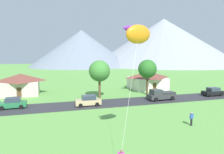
{
  "coord_description": "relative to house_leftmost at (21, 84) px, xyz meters",
  "views": [
    {
      "loc": [
        -6.44,
        -4.75,
        8.43
      ],
      "look_at": [
        1.37,
        20.95,
        5.52
      ],
      "focal_mm": 33.23,
      "sensor_mm": 36.0,
      "label": 1
    }
  ],
  "objects": [
    {
      "name": "parked_car_black_east_end",
      "position": [
        37.55,
        -12.96,
        -1.44
      ],
      "size": [
        4.21,
        2.1,
        1.68
      ],
      "color": "black",
      "rests_on": "road_strip"
    },
    {
      "name": "mountain_far_east_ridge",
      "position": [
        95.48,
        98.86,
        7.17
      ],
      "size": [
        99.62,
        99.62,
        18.97
      ],
      "primitive_type": "cone",
      "color": "gray",
      "rests_on": "ground"
    },
    {
      "name": "house_left_center",
      "position": [
        28.8,
        -0.97,
        -0.05
      ],
      "size": [
        8.52,
        8.13,
        4.36
      ],
      "color": "silver",
      "rests_on": "ground"
    },
    {
      "name": "road_strip",
      "position": [
        12.23,
        -12.86,
        -2.27
      ],
      "size": [
        160.0,
        6.07,
        0.08
      ],
      "primitive_type": "cube",
      "color": "#2D2D33",
      "rests_on": "ground"
    },
    {
      "name": "mountain_west_ridge",
      "position": [
        94.72,
        103.1,
        16.17
      ],
      "size": [
        116.28,
        116.28,
        36.96
      ],
      "primitive_type": "cone",
      "color": "#8E939E",
      "rests_on": "ground"
    },
    {
      "name": "tree_near_left",
      "position": [
        25.45,
        -7.59,
        3.09
      ],
      "size": [
        3.9,
        3.9,
        7.4
      ],
      "color": "#4C3823",
      "rests_on": "ground"
    },
    {
      "name": "parked_car_tan_west_end",
      "position": [
        11.74,
        -13.68,
        -1.44
      ],
      "size": [
        4.22,
        2.11,
        1.68
      ],
      "color": "tan",
      "rests_on": "road_strip"
    },
    {
      "name": "kite_flyer_with_kite",
      "position": [
        13.03,
        -30.46,
        7.62
      ],
      "size": [
        4.33,
        4.28,
        11.01
      ],
      "color": "navy",
      "rests_on": "ground"
    },
    {
      "name": "pickup_truck_charcoal_west_side",
      "position": [
        25.38,
        -13.34,
        -1.25
      ],
      "size": [
        5.27,
        2.47,
        1.99
      ],
      "color": "#333338",
      "rests_on": "road_strip"
    },
    {
      "name": "parked_car_green_mid_west",
      "position": [
        0.12,
        -11.9,
        -1.44
      ],
      "size": [
        4.23,
        2.14,
        1.68
      ],
      "color": "#237042",
      "rests_on": "road_strip"
    },
    {
      "name": "tree_center",
      "position": [
        15.02,
        -8.18,
        2.96
      ],
      "size": [
        4.09,
        4.09,
        7.35
      ],
      "color": "brown",
      "rests_on": "ground"
    },
    {
      "name": "watcher_person",
      "position": [
        21.81,
        -26.65,
        -1.43
      ],
      "size": [
        0.56,
        0.24,
        1.68
      ],
      "color": "black",
      "rests_on": "ground"
    },
    {
      "name": "house_leftmost",
      "position": [
        0.0,
        0.0,
        0.0
      ],
      "size": [
        7.64,
        7.07,
        4.46
      ],
      "color": "beige",
      "rests_on": "ground"
    },
    {
      "name": "mountain_east_ridge",
      "position": [
        28.34,
        102.26,
        10.59
      ],
      "size": [
        72.58,
        72.58,
        25.8
      ],
      "primitive_type": "cone",
      "color": "slate",
      "rests_on": "ground"
    }
  ]
}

